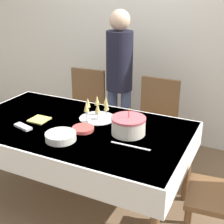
# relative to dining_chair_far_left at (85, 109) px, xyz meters

# --- Properties ---
(ground_plane) EXTENTS (12.00, 12.00, 0.00)m
(ground_plane) POSITION_rel_dining_chair_far_left_xyz_m (0.42, -0.85, -0.53)
(ground_plane) COLOR brown
(wall_back) EXTENTS (8.00, 0.05, 2.70)m
(wall_back) POSITION_rel_dining_chair_far_left_xyz_m (0.42, 0.74, 0.82)
(wall_back) COLOR silver
(wall_back) RESTS_ON ground_plane
(dining_table) EXTENTS (1.87, 1.06, 0.76)m
(dining_table) POSITION_rel_dining_chair_far_left_xyz_m (0.42, -0.85, 0.13)
(dining_table) COLOR white
(dining_table) RESTS_ON ground_plane
(dining_chair_far_left) EXTENTS (0.45, 0.45, 0.97)m
(dining_chair_far_left) POSITION_rel_dining_chair_far_left_xyz_m (0.00, 0.00, 0.00)
(dining_chair_far_left) COLOR brown
(dining_chair_far_left) RESTS_ON ground_plane
(dining_chair_far_right) EXTENTS (0.42, 0.42, 0.97)m
(dining_chair_far_right) POSITION_rel_dining_chair_far_left_xyz_m (0.83, 0.00, 0.00)
(dining_chair_far_right) COLOR brown
(dining_chair_far_right) RESTS_ON ground_plane
(birthday_cake) EXTENTS (0.27, 0.27, 0.21)m
(birthday_cake) POSITION_rel_dining_chair_far_left_xyz_m (0.87, -0.80, 0.30)
(birthday_cake) COLOR silver
(birthday_cake) RESTS_ON dining_table
(champagne_tray) EXTENTS (0.31, 0.31, 0.18)m
(champagne_tray) POSITION_rel_dining_chair_far_left_xyz_m (0.52, -0.65, 0.31)
(champagne_tray) COLOR silver
(champagne_tray) RESTS_ON dining_table
(plate_stack_main) EXTENTS (0.23, 0.23, 0.06)m
(plate_stack_main) POSITION_rel_dining_chair_far_left_xyz_m (0.47, -1.11, 0.26)
(plate_stack_main) COLOR silver
(plate_stack_main) RESTS_ON dining_table
(plate_stack_dessert) EXTENTS (0.17, 0.17, 0.03)m
(plate_stack_dessert) POSITION_rel_dining_chair_far_left_xyz_m (0.53, -0.90, 0.24)
(plate_stack_dessert) COLOR #CC4C47
(plate_stack_dessert) RESTS_ON dining_table
(cake_knife) EXTENTS (0.30, 0.02, 0.00)m
(cake_knife) POSITION_rel_dining_chair_far_left_xyz_m (0.97, -0.98, 0.23)
(cake_knife) COLOR silver
(cake_knife) RESTS_ON dining_table
(fork_pile) EXTENTS (0.18, 0.10, 0.02)m
(fork_pile) POSITION_rel_dining_chair_far_left_xyz_m (0.07, -1.07, 0.24)
(fork_pile) COLOR silver
(fork_pile) RESTS_ON dining_table
(napkin_pile) EXTENTS (0.15, 0.15, 0.01)m
(napkin_pile) POSITION_rel_dining_chair_far_left_xyz_m (0.09, -0.89, 0.24)
(napkin_pile) COLOR #E0D166
(napkin_pile) RESTS_ON dining_table
(person_standing) EXTENTS (0.28, 0.28, 1.61)m
(person_standing) POSITION_rel_dining_chair_far_left_xyz_m (0.37, 0.12, 0.44)
(person_standing) COLOR #3F4C72
(person_standing) RESTS_ON ground_plane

